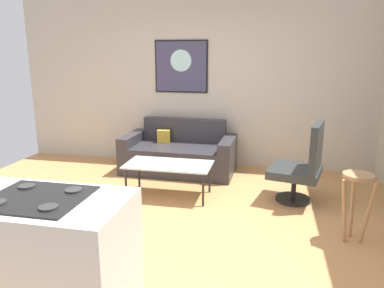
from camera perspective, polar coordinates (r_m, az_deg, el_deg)
ground at (r=4.05m, az=-3.53°, el=-12.95°), size 6.40×6.40×0.04m
back_wall at (r=6.00m, az=2.56°, el=9.98°), size 6.40×0.05×2.80m
couch at (r=5.75m, az=-1.96°, el=-1.62°), size 1.73×0.91×0.79m
coffee_table at (r=4.72m, az=-3.64°, el=-3.47°), size 1.10×0.57×0.44m
armchair at (r=4.70m, az=16.78°, el=-3.22°), size 0.72×0.74×1.01m
bar_stool at (r=3.89m, az=24.16°, el=-6.77°), size 0.34×0.33×0.69m
kitchen_counter at (r=2.87m, az=-27.38°, el=-15.61°), size 1.76×0.65×0.95m
wall_painting at (r=6.03m, az=-1.69°, el=11.92°), size 0.87×0.03×0.83m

